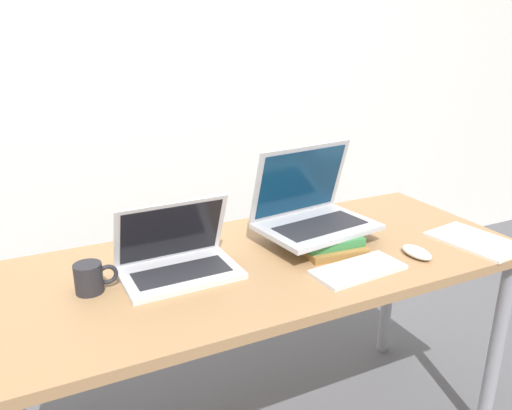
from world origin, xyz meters
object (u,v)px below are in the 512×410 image
object	(u,v)px
laptop_on_books	(312,211)
mouse	(417,252)
laptop_left	(177,259)
notepad	(475,241)
book_stack	(321,237)
wireless_keyboard	(358,269)
mug	(90,278)

from	to	relation	value
laptop_on_books	mouse	world-z (taller)	laptop_on_books
laptop_left	laptop_on_books	xyz separation A→B (m)	(0.47, 0.04, 0.06)
mouse	notepad	world-z (taller)	mouse
book_stack	notepad	distance (m)	0.52
wireless_keyboard	book_stack	bearing A→B (deg)	87.14
laptop_on_books	notepad	xyz separation A→B (m)	(0.48, -0.26, -0.10)
wireless_keyboard	notepad	bearing A→B (deg)	0.26
laptop_left	wireless_keyboard	bearing A→B (deg)	-25.31
laptop_on_books	mouse	size ratio (longest dim) A/B	3.52
book_stack	mug	world-z (taller)	mug
laptop_left	mug	xyz separation A→B (m)	(-0.24, -0.01, -0.00)
mug	mouse	bearing A→B (deg)	-12.74
laptop_left	notepad	world-z (taller)	laptop_left
laptop_left	laptop_on_books	bearing A→B (deg)	4.35
wireless_keyboard	notepad	world-z (taller)	wireless_keyboard
laptop_left	mug	size ratio (longest dim) A/B	2.89
book_stack	mug	distance (m)	0.73
book_stack	laptop_on_books	xyz separation A→B (m)	(-0.01, 0.05, 0.08)
laptop_left	laptop_on_books	size ratio (longest dim) A/B	0.84
wireless_keyboard	mug	distance (m)	0.75
laptop_left	wireless_keyboard	size ratio (longest dim) A/B	1.17
laptop_left	mouse	distance (m)	0.74
book_stack	mouse	world-z (taller)	book_stack
laptop_on_books	notepad	world-z (taller)	laptop_on_books
wireless_keyboard	mouse	distance (m)	0.23
mug	wireless_keyboard	bearing A→B (deg)	-16.97
mouse	mug	world-z (taller)	mug
laptop_on_books	mug	size ratio (longest dim) A/B	3.43
laptop_on_books	wireless_keyboard	bearing A→B (deg)	-89.79
laptop_on_books	mug	bearing A→B (deg)	-176.70
mouse	laptop_on_books	bearing A→B (deg)	131.83
book_stack	wireless_keyboard	size ratio (longest dim) A/B	0.98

